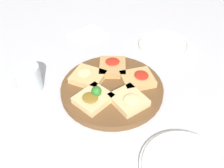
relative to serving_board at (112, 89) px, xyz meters
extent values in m
plane|color=silver|center=(0.00, 0.00, -0.01)|extent=(3.00, 3.00, 0.00)
cylinder|color=brown|center=(0.00, 0.00, 0.00)|extent=(0.32, 0.32, 0.02)
cube|color=#E5C689|center=(0.02, 0.08, 0.02)|extent=(0.11, 0.12, 0.02)
ellipsoid|color=beige|center=(0.02, 0.09, 0.04)|extent=(0.06, 0.05, 0.01)
cube|color=tan|center=(-0.07, 0.05, 0.02)|extent=(0.13, 0.13, 0.02)
ellipsoid|color=red|center=(-0.08, 0.05, 0.04)|extent=(0.06, 0.06, 0.01)
cube|color=tan|center=(-0.07, -0.05, 0.02)|extent=(0.13, 0.13, 0.02)
ellipsoid|color=red|center=(-0.07, -0.06, 0.04)|extent=(0.06, 0.07, 0.01)
cube|color=#DBB775|center=(0.02, -0.08, 0.02)|extent=(0.11, 0.12, 0.02)
ellipsoid|color=beige|center=(0.03, -0.09, 0.04)|extent=(0.06, 0.06, 0.01)
cube|color=#E5C689|center=(0.08, 0.00, 0.02)|extent=(0.10, 0.09, 0.02)
ellipsoid|color=olive|center=(0.10, 0.00, 0.04)|extent=(0.05, 0.05, 0.01)
sphere|color=#2D7A28|center=(0.07, 0.00, 0.04)|extent=(0.03, 0.03, 0.03)
cylinder|color=white|center=(-0.33, -0.01, -0.01)|extent=(0.20, 0.20, 0.01)
torus|color=white|center=(-0.33, -0.01, 0.00)|extent=(0.19, 0.19, 0.01)
cylinder|color=white|center=(0.09, 0.31, -0.01)|extent=(0.22, 0.22, 0.01)
torus|color=white|center=(0.09, 0.31, 0.00)|extent=(0.21, 0.21, 0.01)
cylinder|color=silver|center=(0.16, -0.21, 0.03)|extent=(0.08, 0.08, 0.09)
cube|color=white|center=(-0.19, -0.29, -0.01)|extent=(0.16, 0.14, 0.01)
camera|label=1|loc=(0.46, 0.39, 0.57)|focal=42.00mm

